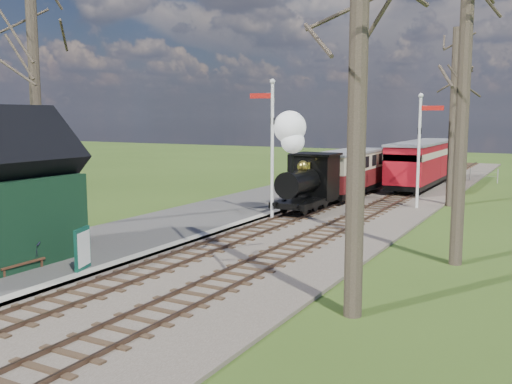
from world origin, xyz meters
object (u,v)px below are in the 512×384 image
Objects in this scene: semaphore_far at (421,142)px; sign_board at (83,249)px; coach at (349,171)px; red_carriage_a at (413,166)px; red_carriage_b at (432,160)px; semaphore_near at (271,139)px; locomotive at (305,170)px; bench at (17,257)px; person at (34,247)px.

sign_board is at bearing -109.49° from semaphore_far.
coach is 1.31× the size of red_carriage_a.
red_carriage_a and red_carriage_b have the same top height.
semaphore_near is 2.60m from locomotive.
red_carriage_a is 3.82× the size of bench.
locomotive reaches higher than person.
red_carriage_b is (2.60, 9.69, 0.08)m from coach.
semaphore_far is 0.77× the size of coach.
semaphore_far is at bearing 49.40° from semaphore_near.
person is (-5.49, -23.33, -0.83)m from red_carriage_a.
locomotive is at bearing -11.70° from person.
red_carriage_b is 29.36m from person.
bench is 0.57m from person.
semaphore_far is 3.84× the size of bench.
red_carriage_a is (-1.77, 6.25, -1.70)m from semaphore_far.
sign_board is 1.89m from bench.
locomotive is 15.98m from red_carriage_b.
red_carriage_a is (2.61, 10.26, -0.49)m from locomotive.
semaphore_far is 18.73m from person.
semaphore_near reaches higher than red_carriage_a.
locomotive is at bearing -137.61° from semaphore_far.
red_carriage_b is 4.58× the size of person.
semaphore_near reaches higher than person.
bench is (-3.07, -19.63, -0.97)m from coach.
red_carriage_b is at bearing 79.25° from semaphore_near.
semaphore_near is 1.09× the size of semaphore_far.
red_carriage_b is 29.88m from bench.
coach is (0.01, 6.07, -0.57)m from locomotive.
red_carriage_b is 3.82× the size of bench.
semaphore_near is at bearing -130.60° from semaphore_far.
person is at bearing -100.82° from semaphore_near.
bench is at bearing -100.94° from red_carriage_b.
red_carriage_a reaches higher than bench.
coach is (0.77, 8.06, -2.06)m from semaphore_near.
coach is 1.31× the size of red_carriage_b.
sign_board is at bearing -98.21° from red_carriage_b.
coach is (-4.37, 2.06, -1.79)m from semaphore_far.
semaphore_near is at bearing -95.45° from coach.
semaphore_near reaches higher than semaphore_far.
coach is 4.93m from red_carriage_a.
semaphore_near is 1.09× the size of red_carriage_b.
red_carriage_b is at bearing 90.00° from red_carriage_a.
semaphore_near is 18.18m from red_carriage_b.
coach is 10.03m from red_carriage_b.
red_carriage_b reaches higher than coach.
locomotive is 13.98m from bench.
locomotive reaches higher than sign_board.
locomotive is 12.71m from sign_board.
semaphore_near is 8.36m from coach.
bench is at bearing -101.24° from semaphore_near.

